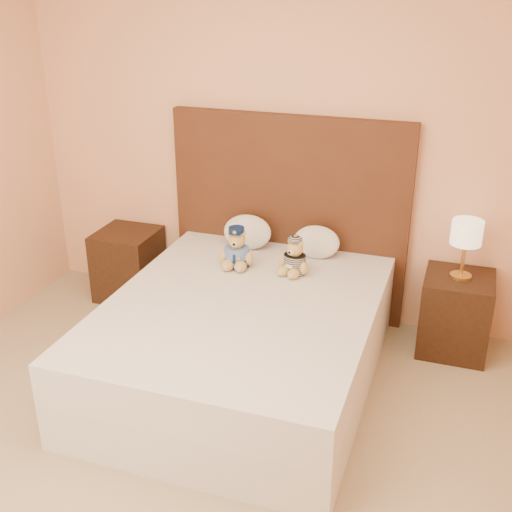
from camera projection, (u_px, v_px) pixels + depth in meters
The scene contains 10 objects.
room_walls at pixel (180, 121), 2.76m from camera, with size 4.04×4.52×2.72m.
bed at pixel (242, 341), 4.02m from camera, with size 1.60×2.00×0.55m.
headboard at pixel (288, 217), 4.71m from camera, with size 1.75×0.08×1.50m, color #472515.
nightstand_left at pixel (129, 264), 5.09m from camera, with size 0.45×0.45×0.55m, color #321B10.
nightstand_right at pixel (455, 314), 4.35m from camera, with size 0.45×0.45×0.55m, color #321B10.
lamp at pixel (466, 235), 4.11m from camera, with size 0.20×0.20×0.40m.
teddy_police at pixel (237, 247), 4.34m from camera, with size 0.24×0.23×0.28m, color tan, non-canonical shape.
teddy_prisoner at pixel (295, 256), 4.24m from camera, with size 0.22×0.21×0.25m, color tan, non-canonical shape.
pillow_left at pixel (247, 231), 4.66m from camera, with size 0.36×0.23×0.26m, color white.
pillow_right at pixel (316, 241), 4.51m from camera, with size 0.33×0.22×0.24m, color white.
Camera 1 is at (1.21, -2.05, 2.39)m, focal length 45.00 mm.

